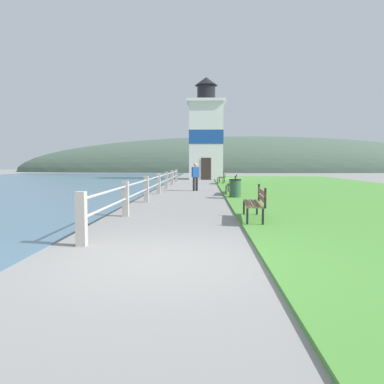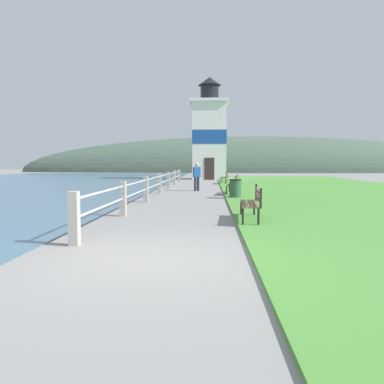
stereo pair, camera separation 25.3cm
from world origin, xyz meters
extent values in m
plane|color=gray|center=(0.00, 0.00, 0.00)|extent=(160.00, 160.00, 0.00)
cube|color=#4C8E38|center=(7.64, 14.23, 0.03)|extent=(12.00, 42.70, 0.06)
cube|color=#A8A399|center=(-1.54, 1.00, 0.51)|extent=(0.18, 0.18, 1.01)
cube|color=#A8A399|center=(-1.54, 4.87, 0.51)|extent=(0.18, 0.18, 1.01)
cube|color=#A8A399|center=(-1.54, 8.73, 0.51)|extent=(0.18, 0.18, 1.01)
cube|color=#A8A399|center=(-1.54, 12.60, 0.51)|extent=(0.18, 0.18, 1.01)
cube|color=#A8A399|center=(-1.54, 16.46, 0.51)|extent=(0.18, 0.18, 1.01)
cube|color=#A8A399|center=(-1.54, 20.33, 0.51)|extent=(0.18, 0.18, 1.01)
cube|color=#A8A399|center=(-1.54, 24.20, 0.51)|extent=(0.18, 0.18, 1.01)
cylinder|color=#B2B2B7|center=(-1.54, 12.60, 0.86)|extent=(0.06, 23.20, 0.06)
cylinder|color=#B2B2B7|center=(-1.54, 12.60, 0.51)|extent=(0.06, 23.20, 0.06)
cube|color=brown|center=(1.85, 4.07, 0.47)|extent=(0.22, 1.81, 0.04)
cube|color=brown|center=(2.00, 4.06, 0.47)|extent=(0.22, 1.81, 0.04)
cube|color=brown|center=(2.15, 4.05, 0.47)|extent=(0.22, 1.81, 0.04)
cube|color=brown|center=(2.23, 4.05, 0.79)|extent=(0.16, 1.81, 0.11)
cube|color=brown|center=(2.23, 4.05, 0.63)|extent=(0.16, 1.81, 0.11)
cube|color=black|center=(1.76, 3.19, 0.23)|extent=(0.05, 0.05, 0.45)
cube|color=black|center=(1.87, 4.95, 0.23)|extent=(0.05, 0.05, 0.45)
cube|color=black|center=(2.13, 3.17, 0.23)|extent=(0.05, 0.05, 0.45)
cube|color=black|center=(2.24, 4.93, 0.23)|extent=(0.05, 0.05, 0.45)
cube|color=black|center=(2.18, 3.17, 0.70)|extent=(0.05, 0.05, 0.49)
cube|color=black|center=(2.28, 4.92, 0.70)|extent=(0.05, 0.05, 0.49)
cube|color=brown|center=(1.88, 12.48, 0.47)|extent=(0.33, 1.92, 0.04)
cube|color=brown|center=(2.02, 12.47, 0.47)|extent=(0.33, 1.92, 0.04)
cube|color=brown|center=(2.17, 12.45, 0.47)|extent=(0.33, 1.92, 0.04)
cube|color=brown|center=(2.25, 12.44, 0.79)|extent=(0.27, 1.91, 0.11)
cube|color=brown|center=(2.25, 12.44, 0.63)|extent=(0.27, 1.91, 0.11)
cube|color=black|center=(1.73, 11.56, 0.23)|extent=(0.06, 0.06, 0.45)
cube|color=black|center=(1.94, 13.41, 0.23)|extent=(0.06, 0.06, 0.45)
cube|color=black|center=(2.10, 11.52, 0.23)|extent=(0.06, 0.06, 0.45)
cube|color=black|center=(2.31, 13.37, 0.23)|extent=(0.06, 0.06, 0.45)
cube|color=black|center=(2.15, 11.51, 0.70)|extent=(0.06, 0.06, 0.49)
cube|color=black|center=(2.36, 13.37, 0.70)|extent=(0.06, 0.06, 0.49)
cube|color=brown|center=(1.81, 21.71, 0.47)|extent=(0.30, 1.66, 0.04)
cube|color=brown|center=(1.96, 21.69, 0.47)|extent=(0.30, 1.66, 0.04)
cube|color=brown|center=(2.10, 21.68, 0.47)|extent=(0.30, 1.66, 0.04)
cube|color=brown|center=(2.19, 21.67, 0.79)|extent=(0.24, 1.66, 0.11)
cube|color=brown|center=(2.19, 21.67, 0.63)|extent=(0.24, 1.66, 0.11)
cube|color=black|center=(1.68, 20.92, 0.23)|extent=(0.06, 0.06, 0.45)
cube|color=black|center=(1.87, 22.52, 0.23)|extent=(0.06, 0.06, 0.45)
cube|color=black|center=(2.05, 20.87, 0.23)|extent=(0.06, 0.06, 0.45)
cube|color=black|center=(2.23, 22.47, 0.23)|extent=(0.06, 0.06, 0.45)
cube|color=black|center=(2.10, 20.87, 0.70)|extent=(0.06, 0.06, 0.49)
cube|color=black|center=(2.28, 22.47, 0.70)|extent=(0.06, 0.06, 0.49)
cube|color=white|center=(0.87, 29.71, 3.53)|extent=(3.08, 3.08, 7.06)
cube|color=#194799|center=(0.87, 29.71, 3.88)|extent=(3.12, 3.12, 1.27)
cube|color=white|center=(0.87, 29.71, 7.19)|extent=(3.54, 3.54, 0.25)
cylinder|color=black|center=(0.87, 29.71, 8.01)|extent=(1.69, 1.69, 1.40)
cone|color=black|center=(0.87, 29.71, 9.10)|extent=(2.12, 2.12, 0.77)
cube|color=#332823|center=(0.87, 28.15, 1.00)|extent=(0.90, 0.06, 2.00)
cylinder|color=#28282D|center=(0.15, 14.71, 0.38)|extent=(0.14, 0.14, 0.75)
cylinder|color=#28282D|center=(0.31, 14.78, 0.38)|extent=(0.14, 0.14, 0.75)
cube|color=#1E4C99|center=(0.23, 14.75, 1.03)|extent=(0.43, 0.33, 0.56)
sphere|color=tan|center=(0.23, 14.75, 1.44)|extent=(0.20, 0.20, 0.20)
cylinder|color=#2D5138|center=(2.06, 10.42, 0.40)|extent=(0.50, 0.50, 0.80)
cylinder|color=black|center=(2.06, 10.42, 0.82)|extent=(0.54, 0.54, 0.04)
ellipsoid|color=#475B4C|center=(8.00, 58.47, 0.00)|extent=(80.00, 16.00, 12.00)
camera|label=1|loc=(0.73, -5.77, 1.54)|focal=35.00mm
camera|label=2|loc=(0.98, -5.76, 1.54)|focal=35.00mm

